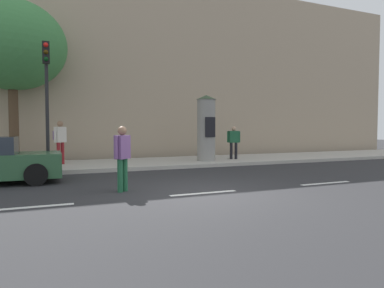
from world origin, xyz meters
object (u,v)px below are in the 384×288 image
pedestrian_near_pole (60,138)px  traffic_light (47,85)px  pedestrian_with_backpack (234,140)px  street_tree (12,45)px  poster_column (206,128)px  pedestrian_in_red_top (122,154)px

pedestrian_near_pole → traffic_light: bearing=-102.4°
pedestrian_with_backpack → pedestrian_near_pole: pedestrian_near_pole is taller
traffic_light → street_tree: bearing=113.4°
poster_column → pedestrian_in_red_top: size_ratio=1.77×
traffic_light → pedestrian_in_red_top: traffic_light is taller
poster_column → pedestrian_with_backpack: bearing=9.7°
pedestrian_with_backpack → pedestrian_near_pole: bearing=174.9°
pedestrian_in_red_top → pedestrian_with_backpack: pedestrian_with_backpack is taller
street_tree → pedestrian_near_pole: 4.37m
street_tree → poster_column: bearing=-14.2°
street_tree → traffic_light: bearing=-66.6°
street_tree → pedestrian_near_pole: bearing=-31.0°
traffic_light → poster_column: size_ratio=1.50×
street_tree → pedestrian_in_red_top: (3.13, -7.32, -4.10)m
poster_column → pedestrian_near_pole: bearing=171.2°
poster_column → pedestrian_with_backpack: size_ratio=1.90×
traffic_light → pedestrian_near_pole: traffic_light is taller
pedestrian_with_backpack → poster_column: bearing=-170.3°
pedestrian_in_red_top → pedestrian_with_backpack: size_ratio=1.07×
traffic_light → poster_column: bearing=9.0°
pedestrian_in_red_top → street_tree: bearing=113.1°
traffic_light → pedestrian_with_backpack: size_ratio=2.85×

